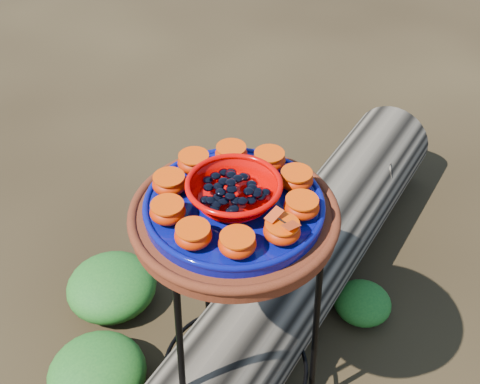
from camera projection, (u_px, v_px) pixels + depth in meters
name	position (u px, v px, depth m)	size (l,w,h in m)	color
plant_stand	(235.00, 322.00, 1.55)	(0.44, 0.44, 0.70)	black
terracotta_saucer	(234.00, 217.00, 1.31)	(0.45, 0.45, 0.04)	#411A07
cobalt_plate	(234.00, 207.00, 1.29)	(0.39, 0.39, 0.03)	#000B61
red_bowl	(234.00, 193.00, 1.27)	(0.19, 0.19, 0.05)	#C80200
glass_gems	(234.00, 178.00, 1.24)	(0.15, 0.15, 0.03)	black
orange_half_0	(282.00, 231.00, 1.19)	(0.08, 0.08, 0.04)	#A91300
orange_half_1	(301.00, 207.00, 1.24)	(0.08, 0.08, 0.04)	#A91300
orange_half_2	(296.00, 179.00, 1.31)	(0.08, 0.08, 0.04)	#A91300
orange_half_3	(269.00, 160.00, 1.36)	(0.08, 0.08, 0.04)	#A91300
orange_half_4	(231.00, 154.00, 1.38)	(0.08, 0.08, 0.04)	#A91300
orange_half_5	(194.00, 162.00, 1.36)	(0.08, 0.08, 0.04)	#A91300
orange_half_6	(169.00, 184.00, 1.30)	(0.08, 0.08, 0.04)	#A91300
orange_half_7	(168.00, 211.00, 1.23)	(0.08, 0.08, 0.04)	#A91300
orange_half_8	(193.00, 235.00, 1.18)	(0.08, 0.08, 0.04)	#A91300
orange_half_9	(237.00, 244.00, 1.16)	(0.08, 0.08, 0.04)	#A91300
butterfly	(283.00, 221.00, 1.17)	(0.08, 0.05, 0.01)	#B8320D
driftwood_log	(304.00, 262.00, 1.98)	(1.63, 0.43, 0.31)	black
foliage_left	(97.00, 373.00, 1.75)	(0.29, 0.29, 0.14)	#184C17
foliage_right	(363.00, 302.00, 1.99)	(0.19, 0.19, 0.09)	#184C17
foliage_back	(111.00, 285.00, 2.00)	(0.30, 0.30, 0.15)	#184C17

